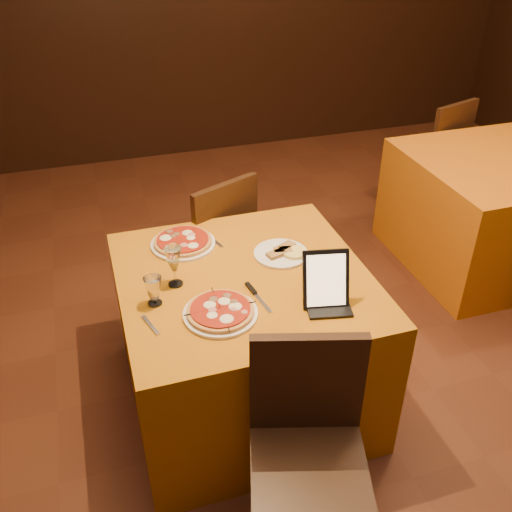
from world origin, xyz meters
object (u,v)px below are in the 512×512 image
object	(u,v)px
side_table	(490,211)
chair_side_far	(427,155)
chair_main_far	(207,244)
pizza_near	(220,312)
water_glass	(154,291)
main_table	(245,340)
wine_glass	(174,266)
tablet	(326,279)
chair_main_near	(309,468)
pizza_far	(183,243)

from	to	relation	value
side_table	chair_side_far	bearing A→B (deg)	90.00
chair_main_far	chair_side_far	distance (m)	2.08
chair_main_far	pizza_near	distance (m)	1.08
chair_main_far	pizza_near	world-z (taller)	chair_main_far
chair_side_far	water_glass	size ratio (longest dim) A/B	7.00
main_table	chair_main_far	bearing A→B (deg)	90.00
wine_glass	tablet	world-z (taller)	tablet
tablet	chair_main_near	bearing A→B (deg)	-104.72
main_table	side_table	size ratio (longest dim) A/B	1.00
main_table	wine_glass	distance (m)	0.56
main_table	side_table	xyz separation A→B (m)	(1.94, 0.74, 0.00)
chair_side_far	pizza_far	distance (m)	2.48
side_table	pizza_far	size ratio (longest dim) A/B	3.54
side_table	chair_main_far	xyz separation A→B (m)	(-1.94, 0.04, 0.08)
tablet	chair_side_far	bearing A→B (deg)	59.35
chair_main_far	chair_side_far	world-z (taller)	same
pizza_near	pizza_far	xyz separation A→B (m)	(-0.04, 0.57, -0.00)
side_table	chair_main_near	xyz separation A→B (m)	(-1.94, -1.56, 0.08)
side_table	pizza_far	bearing A→B (deg)	-169.31
pizza_near	wine_glass	world-z (taller)	wine_glass
water_glass	side_table	bearing A→B (deg)	19.32
pizza_far	wine_glass	distance (m)	0.33
pizza_far	side_table	bearing A→B (deg)	10.69
water_glass	chair_side_far	bearing A→B (deg)	34.80
main_table	pizza_near	distance (m)	0.48
chair_main_near	wine_glass	xyz separation A→B (m)	(-0.30, 0.84, 0.39)
chair_main_near	chair_side_far	size ratio (longest dim) A/B	1.00
pizza_near	water_glass	world-z (taller)	water_glass
chair_main_near	water_glass	world-z (taller)	chair_main_near
water_glass	pizza_near	bearing A→B (deg)	-32.65
pizza_near	wine_glass	bearing A→B (deg)	116.80
chair_side_far	wine_glass	world-z (taller)	wine_glass
main_table	chair_main_far	xyz separation A→B (m)	(0.00, 0.78, 0.08)
pizza_far	chair_side_far	bearing A→B (deg)	29.50
chair_main_near	pizza_near	size ratio (longest dim) A/B	2.99
side_table	chair_main_far	bearing A→B (deg)	178.76
main_table	side_table	bearing A→B (deg)	20.98
chair_main_far	wine_glass	xyz separation A→B (m)	(-0.30, -0.76, 0.39)
main_table	chair_side_far	distance (m)	2.48
pizza_near	tablet	xyz separation A→B (m)	(0.43, -0.05, 0.10)
pizza_near	pizza_far	size ratio (longest dim) A/B	0.98
chair_main_far	pizza_far	size ratio (longest dim) A/B	2.92
chair_main_far	main_table	bearing A→B (deg)	65.80
main_table	chair_main_far	distance (m)	0.79
wine_glass	tablet	size ratio (longest dim) A/B	0.78
main_table	pizza_far	size ratio (longest dim) A/B	3.54
side_table	chair_main_near	size ratio (longest dim) A/B	1.21
pizza_near	pizza_far	world-z (taller)	same
side_table	pizza_near	world-z (taller)	pizza_near
chair_main_near	chair_main_far	size ratio (longest dim) A/B	1.00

